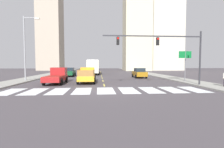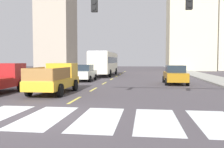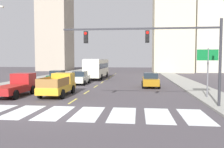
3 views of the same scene
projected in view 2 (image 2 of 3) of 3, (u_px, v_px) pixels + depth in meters
The scene contains 21 objects.
ground_plane at pixel (45, 117), 9.33m from camera, with size 160.00×160.00×0.00m, color #484248.
sidewalk_right at pixel (219, 80), 25.62m from camera, with size 3.25×110.00×0.15m, color gray.
sidewalk_left at pixel (13, 78), 28.66m from camera, with size 3.25×110.00×0.15m, color gray.
crosswalk_stripe_4 at pixel (45, 117), 9.33m from camera, with size 1.55×3.93×0.01m, color silver.
crosswalk_stripe_5 at pixel (99, 119), 9.05m from camera, with size 1.55×3.93×0.01m, color silver.
crosswalk_stripe_6 at pixel (156, 120), 8.78m from camera, with size 1.55×3.93×0.01m, color silver.
crosswalk_stripe_7 at pixel (217, 122), 8.50m from camera, with size 1.55×3.93×0.01m, color silver.
lane_dash_0 at pixel (75, 100), 13.29m from camera, with size 0.16×2.40×0.01m, color #E1CF50.
lane_dash_1 at pixel (94, 89), 18.24m from camera, with size 0.16×2.40×0.01m, color #E1CF50.
lane_dash_2 at pixel (104, 83), 23.19m from camera, with size 0.16×2.40×0.01m, color #E1CF50.
lane_dash_3 at pixel (111, 79), 28.14m from camera, with size 0.16×2.40×0.01m, color #E1CF50.
lane_dash_4 at pixel (116, 76), 33.08m from camera, with size 0.16×2.40×0.01m, color #E1CF50.
lane_dash_5 at pixel (120, 74), 38.03m from camera, with size 0.16×2.40×0.01m, color #E1CF50.
lane_dash_6 at pixel (123, 73), 42.98m from camera, with size 0.16×2.40×0.01m, color #E1CF50.
lane_dash_7 at pixel (125, 71), 47.93m from camera, with size 0.16×2.40×0.01m, color #E1CF50.
pickup_stakebed at pixel (56, 79), 16.41m from camera, with size 2.18×5.20×1.96m.
city_bus at pixel (104, 62), 34.33m from camera, with size 2.72×10.80×3.32m.
sedan_near_left at pixel (84, 73), 25.66m from camera, with size 2.02×4.40×1.72m.
sedan_far at pixel (175, 75), 22.25m from camera, with size 2.02×4.40×1.72m.
sedan_mid at pixel (57, 72), 28.24m from camera, with size 2.02×4.40×1.72m.
traffic_signal_gantry at pixel (219, 12), 10.70m from camera, with size 10.83×0.27×6.00m.
Camera 2 is at (3.76, -8.81, 2.16)m, focal length 39.16 mm.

